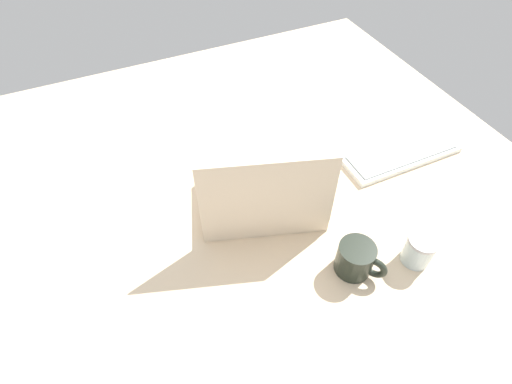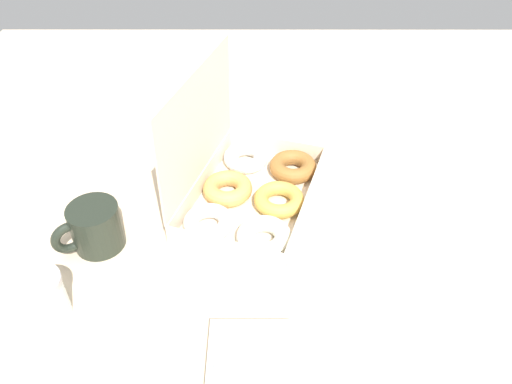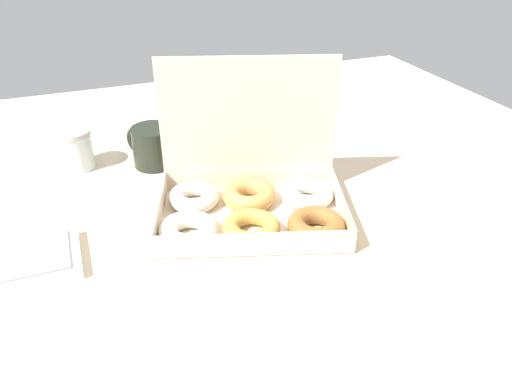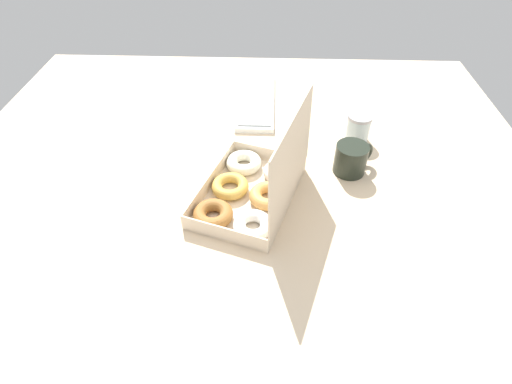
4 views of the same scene
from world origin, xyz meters
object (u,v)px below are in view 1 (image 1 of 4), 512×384
(coffee_mug, at_px, (357,259))
(glass_jar, at_px, (419,250))
(donut_box, at_px, (261,200))
(keyboard, at_px, (401,154))

(coffee_mug, height_order, glass_jar, same)
(donut_box, relative_size, glass_jar, 4.42)
(coffee_mug, bearing_deg, keyboard, -142.45)
(donut_box, bearing_deg, coffee_mug, 114.79)
(donut_box, distance_m, keyboard, 0.51)
(keyboard, bearing_deg, glass_jar, 56.94)
(donut_box, height_order, glass_jar, donut_box)
(keyboard, xyz_separation_m, coffee_mug, (0.38, 0.29, 0.04))
(coffee_mug, bearing_deg, donut_box, -65.21)
(keyboard, height_order, glass_jar, glass_jar)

